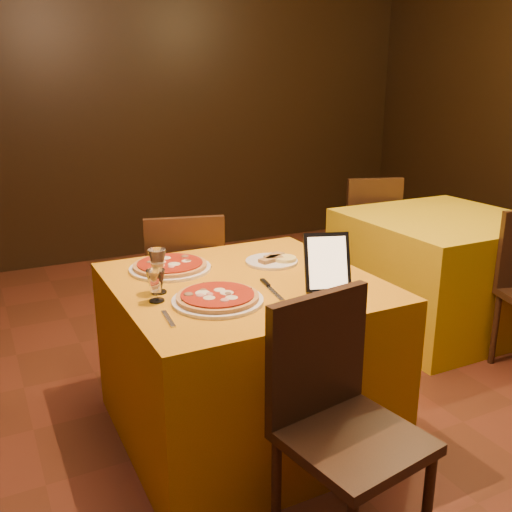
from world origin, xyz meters
name	(u,v)px	position (x,y,z in m)	size (l,w,h in m)	color
floor	(335,468)	(0.00, 0.00, -0.01)	(6.00, 7.00, 0.01)	#5E2D19
wall_back	(116,104)	(0.00, 3.50, 1.40)	(6.00, 0.01, 2.80)	black
main_table	(244,357)	(-0.22, 0.43, 0.38)	(1.10, 1.10, 0.75)	orange
side_table	(439,271)	(1.48, 0.97, 0.38)	(1.10, 1.10, 0.75)	gold
chair_main_near	(354,440)	(-0.22, -0.40, 0.46)	(0.46, 0.46, 0.91)	black
chair_main_far	(184,287)	(-0.22, 1.23, 0.46)	(0.40, 0.40, 0.91)	black
chair_side_far	(364,232)	(1.48, 1.79, 0.46)	(0.45, 0.45, 0.91)	black
pizza_near	(218,299)	(-0.43, 0.24, 0.77)	(0.36, 0.36, 0.03)	white
pizza_far	(170,267)	(-0.46, 0.72, 0.77)	(0.38, 0.38, 0.03)	white
cutlet_dish	(272,260)	(0.01, 0.60, 0.76)	(0.25, 0.25, 0.03)	white
wine_glass	(158,271)	(-0.60, 0.45, 0.84)	(0.08, 0.08, 0.19)	#DEB97E
water_glass	(156,286)	(-0.64, 0.36, 0.81)	(0.08, 0.08, 0.13)	silver
tablet	(327,262)	(0.04, 0.17, 0.87)	(0.19, 0.02, 0.24)	black
knife	(272,291)	(-0.18, 0.25, 0.75)	(0.24, 0.02, 0.01)	silver
fork_near	(168,319)	(-0.66, 0.16, 0.75)	(0.16, 0.02, 0.01)	silver
fork_far	(204,263)	(-0.29, 0.73, 0.75)	(0.15, 0.02, 0.01)	silver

